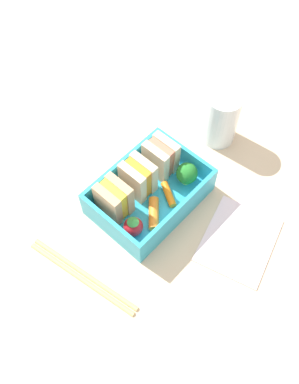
% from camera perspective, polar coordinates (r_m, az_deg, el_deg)
% --- Properties ---
extents(ground_plane, '(1.20, 1.20, 0.02)m').
position_cam_1_polar(ground_plane, '(0.68, 0.00, -1.60)').
color(ground_plane, beige).
extents(bento_tray, '(0.17, 0.12, 0.01)m').
position_cam_1_polar(bento_tray, '(0.67, 0.00, -0.93)').
color(bento_tray, '#2AA0C4').
rests_on(bento_tray, ground_plane).
extents(bento_rim, '(0.17, 0.12, 0.04)m').
position_cam_1_polar(bento_rim, '(0.65, 0.00, 0.28)').
color(bento_rim, '#2AA0C4').
rests_on(bento_rim, bento_tray).
extents(sandwich_left, '(0.04, 0.05, 0.06)m').
position_cam_1_polar(sandwich_left, '(0.63, -4.76, -0.99)').
color(sandwich_left, tan).
rests_on(sandwich_left, bento_tray).
extents(sandwich_center_left, '(0.04, 0.05, 0.06)m').
position_cam_1_polar(sandwich_center_left, '(0.65, -1.54, 1.92)').
color(sandwich_center_left, beige).
rests_on(sandwich_center_left, bento_tray).
extents(sandwich_center, '(0.04, 0.05, 0.06)m').
position_cam_1_polar(sandwich_center, '(0.67, 1.50, 4.65)').
color(sandwich_center, beige).
rests_on(sandwich_center, bento_tray).
extents(strawberry_far_left, '(0.03, 0.03, 0.04)m').
position_cam_1_polar(strawberry_far_left, '(0.62, -2.18, -4.59)').
color(strawberry_far_left, red).
rests_on(strawberry_far_left, bento_tray).
extents(carrot_stick_left, '(0.05, 0.05, 0.02)m').
position_cam_1_polar(carrot_stick_left, '(0.64, 0.57, -2.90)').
color(carrot_stick_left, orange).
rests_on(carrot_stick_left, bento_tray).
extents(carrot_stick_far_left, '(0.03, 0.04, 0.01)m').
position_cam_1_polar(carrot_stick_far_left, '(0.66, 2.56, -0.30)').
color(carrot_stick_far_left, orange).
rests_on(carrot_stick_far_left, bento_tray).
extents(broccoli_floret, '(0.03, 0.03, 0.04)m').
position_cam_1_polar(broccoli_floret, '(0.66, 5.00, 2.46)').
color(broccoli_floret, '#87C367').
rests_on(broccoli_floret, bento_tray).
extents(chopstick_pair, '(0.04, 0.18, 0.01)m').
position_cam_1_polar(chopstick_pair, '(0.63, -8.92, -10.93)').
color(chopstick_pair, tan).
rests_on(chopstick_pair, ground_plane).
extents(drinking_glass, '(0.06, 0.06, 0.10)m').
position_cam_1_polar(drinking_glass, '(0.72, 9.61, 9.59)').
color(drinking_glass, white).
rests_on(drinking_glass, ground_plane).
extents(folded_napkin, '(0.14, 0.13, 0.00)m').
position_cam_1_polar(folded_napkin, '(0.65, 11.83, -6.27)').
color(folded_napkin, silver).
rests_on(folded_napkin, ground_plane).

